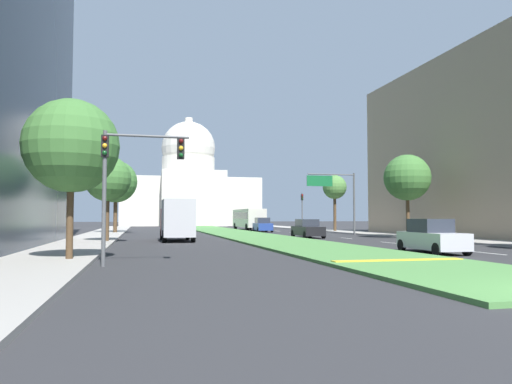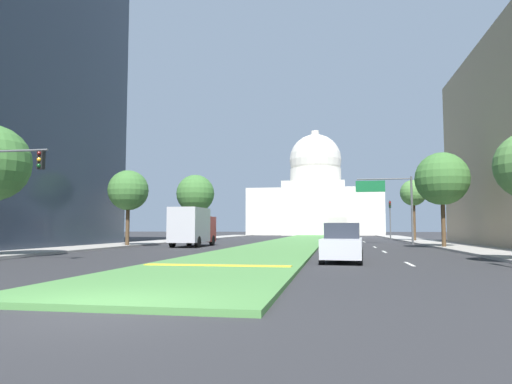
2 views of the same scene
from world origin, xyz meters
The scene contains 20 objects.
ground_plane centered at (0.00, 49.48, 0.00)m, with size 260.00×260.00×0.00m, color #2B2B2D.
grass_median centered at (0.00, 44.54, 0.07)m, with size 6.24×89.07×0.14m, color #4C8442.
median_curb_nose centered at (0.00, 8.94, 0.16)m, with size 5.62×0.50×0.04m, color gold.
lane_dashes_right centered at (7.54, 45.71, 0.00)m, with size 0.16×79.02×0.01m.
sidewalk_left centered at (-13.96, 39.59, 0.07)m, with size 4.00×89.07×0.15m, color #9E9991.
sidewalk_right centered at (13.96, 39.59, 0.07)m, with size 4.00×89.07×0.15m, color #9E9991.
capitol_building centered at (0.00, 98.20, 8.01)m, with size 28.95×24.81×24.19m.
traffic_light_near_left centered at (-10.62, 10.53, 3.80)m, with size 3.34×0.35×5.20m.
traffic_light_far_right centered at (11.46, 54.13, 3.31)m, with size 0.28×0.35×5.20m.
overhead_guide_sign centered at (9.70, 37.93, 4.64)m, with size 5.35×0.20×6.50m.
street_tree_left_near centered at (-12.97, 12.74, 4.86)m, with size 3.95×3.95×6.85m.
street_tree_left_mid centered at (-12.50, 27.70, 4.65)m, with size 3.33×3.33×6.34m.
street_tree_right_mid centered at (12.49, 28.95, 5.30)m, with size 4.04×4.04×7.34m.
street_tree_left_far centered at (-12.97, 47.74, 5.85)m, with size 4.76×4.76×8.26m.
street_tree_right_far centered at (13.27, 46.98, 5.51)m, with size 2.98×2.98×7.08m.
sedan_lead_stopped centered at (4.71, 13.75, 0.83)m, with size 2.07×4.58×1.78m.
sedan_midblock centered at (4.53, 32.49, 0.79)m, with size 1.94×4.50×1.68m.
sedan_distant centered at (4.62, 49.41, 0.83)m, with size 2.13×4.48×1.79m.
box_truck_delivery centered at (-7.38, 29.16, 1.68)m, with size 2.40×6.40×3.20m.
city_bus centered at (4.71, 57.85, 1.77)m, with size 2.62×11.00×2.95m.
Camera 1 is at (-10.06, -8.51, 1.90)m, focal length 33.57 mm.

